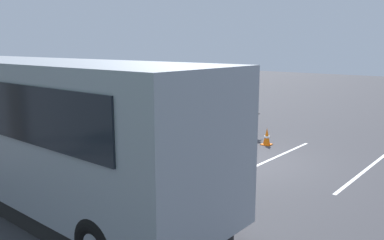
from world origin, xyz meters
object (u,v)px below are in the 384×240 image
at_px(stunt_motorcycle, 242,109).
at_px(parked_motorcycle_silver, 180,184).
at_px(tour_bus, 46,132).
at_px(spectator_centre, 96,134).
at_px(traffic_cone, 267,137).
at_px(spectator_left, 120,133).
at_px(spectator_far_left, 144,139).

bearing_deg(stunt_motorcycle, parked_motorcycle_silver, 112.22).
height_order(tour_bus, stunt_motorcycle, tour_bus).
distance_m(spectator_centre, traffic_cone, 6.18).
relative_size(tour_bus, stunt_motorcycle, 4.67).
xyz_separation_m(tour_bus, spectator_left, (0.53, -2.58, -0.54)).
xyz_separation_m(spectator_far_left, stunt_motorcycle, (1.00, -6.49, -0.08)).
height_order(tour_bus, spectator_far_left, tour_bus).
bearing_deg(spectator_far_left, spectator_left, -1.99).
height_order(spectator_centre, stunt_motorcycle, stunt_motorcycle).
bearing_deg(spectator_left, traffic_cone, -109.20).
height_order(tour_bus, spectator_left, tour_bus).
bearing_deg(spectator_left, parked_motorcycle_silver, 165.12).
distance_m(spectator_far_left, parked_motorcycle_silver, 2.19).
distance_m(spectator_centre, parked_motorcycle_silver, 3.96).
height_order(spectator_left, traffic_cone, spectator_left).
distance_m(parked_motorcycle_silver, stunt_motorcycle, 7.85).
bearing_deg(tour_bus, spectator_left, -78.38).
relative_size(parked_motorcycle_silver, stunt_motorcycle, 1.00).
xyz_separation_m(spectator_far_left, traffic_cone, (-0.81, -5.34, -0.78)).
bearing_deg(spectator_centre, parked_motorcycle_silver, 171.24).
bearing_deg(spectator_far_left, stunt_motorcycle, -81.23).
bearing_deg(stunt_motorcycle, tour_bus, 93.12).
relative_size(stunt_motorcycle, traffic_cone, 3.21).
relative_size(spectator_centre, parked_motorcycle_silver, 0.83).
relative_size(spectator_far_left, traffic_cone, 2.88).
distance_m(spectator_far_left, traffic_cone, 5.45).
distance_m(spectator_left, parked_motorcycle_silver, 3.17).
height_order(spectator_left, stunt_motorcycle, spectator_left).
bearing_deg(parked_motorcycle_silver, spectator_far_left, -21.22).
xyz_separation_m(spectator_far_left, spectator_centre, (1.92, 0.16, -0.10)).
relative_size(spectator_far_left, spectator_left, 0.99).
height_order(spectator_far_left, spectator_left, spectator_left).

